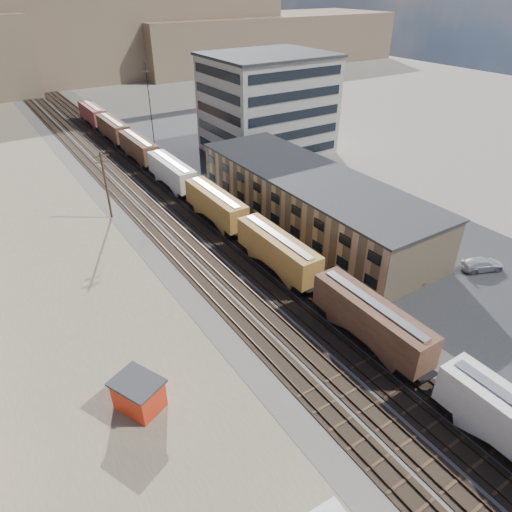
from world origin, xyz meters
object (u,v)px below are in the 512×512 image
maintenance_shed (139,394)px  parked_car_blue (299,180)px  freight_train (192,187)px  parked_car_silver (482,264)px  parked_car_red (412,274)px  utility_pole_north (106,184)px

maintenance_shed → parked_car_blue: (39.90, 30.65, -0.74)m
freight_train → parked_car_silver: freight_train is taller
parked_car_blue → parked_car_red: bearing=-119.4°
utility_pole_north → parked_car_red: size_ratio=2.48×
parked_car_red → freight_train: bearing=111.9°
utility_pole_north → maintenance_shed: (-9.05, -35.63, -3.83)m
parked_car_silver → freight_train: bearing=52.4°
maintenance_shed → parked_car_red: size_ratio=1.20×
maintenance_shed → parked_car_red: 33.39m
parked_car_silver → parked_car_blue: (-2.19, 33.33, -0.03)m
utility_pole_north → parked_car_blue: size_ratio=1.89×
freight_train → utility_pole_north: bearing=170.4°
parked_car_silver → parked_car_blue: 33.41m
freight_train → parked_car_blue: freight_train is taller
parked_car_red → maintenance_shed: bearing=-177.2°
maintenance_shed → parked_car_blue: 50.32m
freight_train → maintenance_shed: freight_train is taller
parked_car_red → parked_car_blue: size_ratio=0.76×
parked_car_red → parked_car_silver: size_ratio=0.77×
freight_train → utility_pole_north: size_ratio=11.97×
freight_train → utility_pole_north: (-12.30, 2.07, 2.50)m
parked_car_red → parked_car_silver: parked_car_silver is taller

